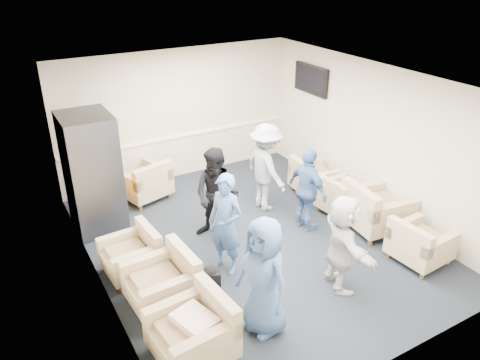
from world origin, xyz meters
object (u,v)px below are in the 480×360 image
armchair_right_midnear (374,211)px  person_back_left (217,195)px  person_back_right (266,167)px  armchair_left_near (196,333)px  vending_machine (93,173)px  armchair_right_far (312,179)px  armchair_right_midfar (341,198)px  person_front_left (264,277)px  armchair_left_mid (165,284)px  person_mid_right (308,190)px  armchair_left_far (134,255)px  armchair_right_near (418,245)px  person_front_right (342,243)px  armchair_corner (145,183)px  person_mid_left (226,224)px

armchair_right_midnear → person_back_left: bearing=72.6°
person_back_right → armchair_left_near: bearing=133.8°
vending_machine → armchair_right_far: bearing=-12.4°
armchair_right_midfar → person_front_left: person_front_left is taller
armchair_left_mid → armchair_right_far: armchair_left_mid is taller
armchair_left_near → person_mid_right: bearing=115.5°
person_mid_right → armchair_left_mid: bearing=97.8°
armchair_left_far → armchair_right_far: armchair_right_far is taller
armchair_right_near → person_front_right: person_front_right is taller
armchair_left_mid → person_back_right: (2.64, 1.61, 0.49)m
armchair_right_far → armchair_corner: armchair_corner is taller
armchair_corner → person_back_right: bearing=125.9°
armchair_right_midnear → person_mid_right: 1.21m
armchair_right_far → person_front_right: size_ratio=0.59×
armchair_left_mid → armchair_right_far: size_ratio=1.03×
person_mid_right → armchair_corner: bearing=35.3°
armchair_right_midfar → person_front_left: size_ratio=0.52×
armchair_left_far → armchair_right_far: 3.97m
person_front_left → person_front_right: size_ratio=1.10×
armchair_left_far → person_mid_left: (1.24, -0.61, 0.49)m
armchair_left_mid → person_front_right: person_front_right is taller
armchair_left_near → armchair_right_near: 3.77m
armchair_left_mid → armchair_left_far: armchair_left_mid is taller
armchair_left_mid → person_front_left: (0.90, -1.04, 0.47)m
armchair_right_near → armchair_right_midfar: (-0.02, 1.77, 0.00)m
armchair_corner → person_front_right: 4.23m
armchair_right_far → person_mid_right: bearing=145.3°
armchair_left_mid → armchair_right_midnear: (3.83, 0.02, 0.03)m
armchair_right_midnear → person_front_left: size_ratio=0.65×
armchair_left_near → armchair_corner: size_ratio=0.89×
armchair_corner → person_back_left: bearing=91.0°
armchair_right_midfar → vending_machine: bearing=61.2°
armchair_right_far → armchair_corner: 3.27m
armchair_right_midfar → person_back_right: bearing=46.8°
person_front_right → person_mid_left: bearing=64.1°
armchair_left_mid → person_front_right: bearing=66.2°
armchair_right_midnear → person_back_left: (-2.44, 1.12, 0.43)m
armchair_left_far → armchair_right_near: (3.89, -1.93, 0.01)m
armchair_right_midfar → person_back_right: (-1.09, 0.87, 0.52)m
person_back_left → person_front_right: size_ratio=1.10×
armchair_right_midfar → armchair_corner: (-2.92, 2.32, 0.03)m
vending_machine → person_front_right: 4.26m
armchair_right_midfar → vending_machine: size_ratio=0.41×
person_mid_right → person_front_right: 1.60m
armchair_left_far → person_mid_left: bearing=60.2°
person_front_right → armchair_right_midfar: bearing=-23.5°
armchair_left_far → armchair_right_far: bearing=97.1°
person_front_right → armchair_right_midnear: bearing=-42.0°
armchair_right_near → armchair_corner: 5.04m
person_back_left → person_back_right: (1.25, 0.48, 0.02)m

